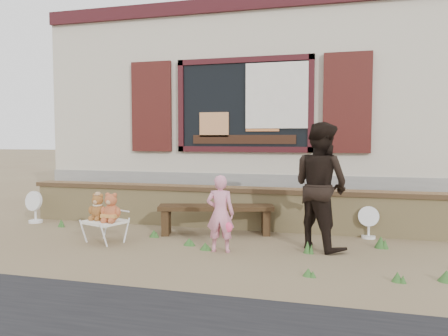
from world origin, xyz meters
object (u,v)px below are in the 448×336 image
(teddy_bear_right, at_px, (111,207))
(teddy_bear_left, at_px, (98,206))
(folding_chair, at_px, (105,222))
(child, at_px, (220,213))
(bench, at_px, (216,213))
(adult, at_px, (321,186))

(teddy_bear_right, bearing_deg, teddy_bear_left, -180.00)
(folding_chair, relative_size, child, 0.63)
(child, bearing_deg, teddy_bear_left, -7.98)
(teddy_bear_left, bearing_deg, child, 16.74)
(bench, height_order, teddy_bear_left, teddy_bear_left)
(teddy_bear_right, height_order, adult, adult)
(teddy_bear_right, distance_m, adult, 2.84)
(bench, relative_size, teddy_bear_right, 4.32)
(teddy_bear_left, distance_m, child, 1.82)
(bench, bearing_deg, teddy_bear_left, -164.93)
(bench, xyz_separation_m, folding_chair, (-1.35, -0.90, -0.04))
(folding_chair, bearing_deg, bench, 53.60)
(bench, relative_size, teddy_bear_left, 4.69)
(teddy_bear_right, distance_m, child, 1.55)
(adult, bearing_deg, teddy_bear_right, 48.92)
(folding_chair, xyz_separation_m, child, (1.69, -0.05, 0.21))
(folding_chair, distance_m, teddy_bear_right, 0.27)
(bench, distance_m, child, 1.03)
(teddy_bear_left, relative_size, child, 0.38)
(bench, height_order, adult, adult)
(folding_chair, distance_m, teddy_bear_left, 0.26)
(teddy_bear_left, xyz_separation_m, adult, (3.04, 0.41, 0.33))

